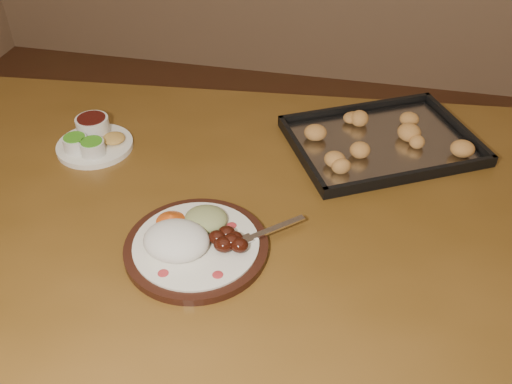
# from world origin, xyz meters

# --- Properties ---
(dining_table) EXTENTS (1.58, 1.04, 0.75)m
(dining_table) POSITION_xyz_m (-0.09, -0.01, 0.65)
(dining_table) COLOR brown
(dining_table) RESTS_ON ground
(dinner_plate) EXTENTS (0.31, 0.26, 0.06)m
(dinner_plate) POSITION_xyz_m (-0.14, -0.16, 0.77)
(dinner_plate) COLOR black
(dinner_plate) RESTS_ON dining_table
(condiment_saucer) EXTENTS (0.17, 0.17, 0.06)m
(condiment_saucer) POSITION_xyz_m (-0.46, 0.11, 0.77)
(condiment_saucer) COLOR white
(condiment_saucer) RESTS_ON dining_table
(baking_tray) EXTENTS (0.49, 0.45, 0.04)m
(baking_tray) POSITION_xyz_m (0.18, 0.25, 0.76)
(baking_tray) COLOR black
(baking_tray) RESTS_ON dining_table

